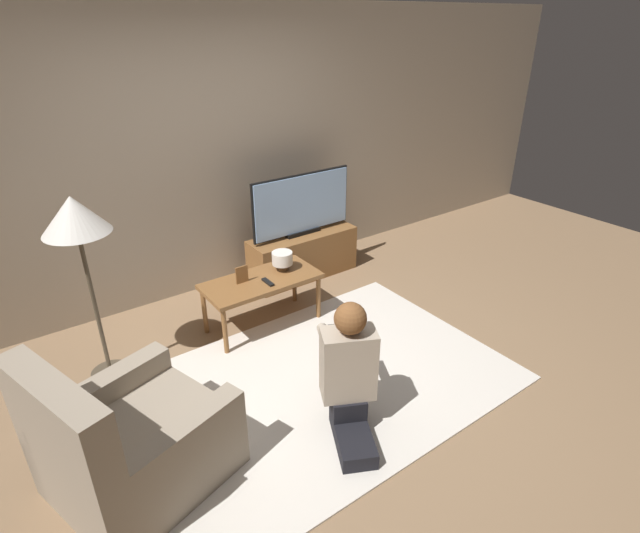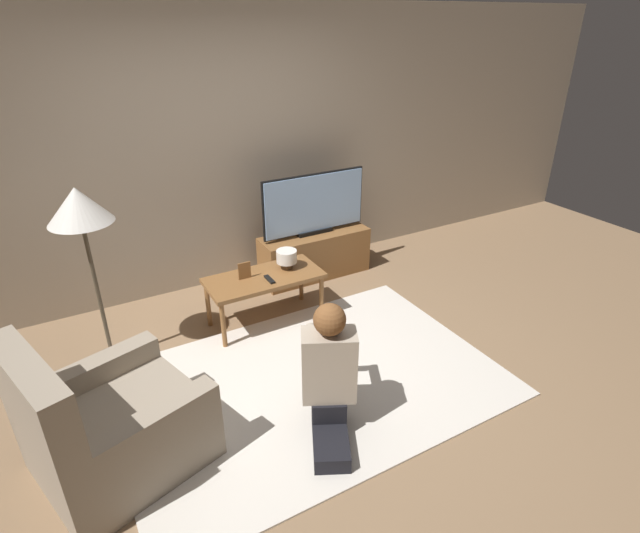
{
  "view_description": "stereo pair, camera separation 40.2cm",
  "coord_description": "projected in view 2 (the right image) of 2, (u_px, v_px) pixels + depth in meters",
  "views": [
    {
      "loc": [
        -1.73,
        -2.37,
        2.45
      ],
      "look_at": [
        0.38,
        0.54,
        0.64
      ],
      "focal_mm": 28.0,
      "sensor_mm": 36.0,
      "label": 1
    },
    {
      "loc": [
        -1.39,
        -2.59,
        2.45
      ],
      "look_at": [
        0.38,
        0.54,
        0.64
      ],
      "focal_mm": 28.0,
      "sensor_mm": 36.0,
      "label": 2
    }
  ],
  "objects": [
    {
      "name": "ground_plane",
      "position": [
        311.0,
        383.0,
        3.72
      ],
      "size": [
        10.0,
        10.0,
        0.0
      ],
      "primitive_type": "plane",
      "color": "#896B4C"
    },
    {
      "name": "wall_back",
      "position": [
        211.0,
        155.0,
        4.64
      ],
      "size": [
        10.0,
        0.06,
        2.6
      ],
      "color": "tan",
      "rests_on": "ground_plane"
    },
    {
      "name": "rug",
      "position": [
        311.0,
        382.0,
        3.72
      ],
      "size": [
        2.75,
        1.87,
        0.02
      ],
      "color": "silver",
      "rests_on": "ground_plane"
    },
    {
      "name": "tv_stand",
      "position": [
        315.0,
        255.0,
        5.18
      ],
      "size": [
        1.14,
        0.37,
        0.47
      ],
      "color": "brown",
      "rests_on": "ground_plane"
    },
    {
      "name": "tv",
      "position": [
        314.0,
        204.0,
        4.94
      ],
      "size": [
        1.11,
        0.08,
        0.62
      ],
      "color": "black",
      "rests_on": "tv_stand"
    },
    {
      "name": "coffee_table",
      "position": [
        264.0,
        281.0,
        4.3
      ],
      "size": [
        0.99,
        0.47,
        0.46
      ],
      "color": "brown",
      "rests_on": "ground_plane"
    },
    {
      "name": "floor_lamp",
      "position": [
        80.0,
        215.0,
        3.43
      ],
      "size": [
        0.44,
        0.44,
        1.42
      ],
      "color": "#4C4233",
      "rests_on": "ground_plane"
    },
    {
      "name": "armchair",
      "position": [
        111.0,
        429.0,
        2.91
      ],
      "size": [
        1.1,
        1.04,
        0.95
      ],
      "rotation": [
        0.0,
        0.0,
        1.87
      ],
      "color": "gray",
      "rests_on": "ground_plane"
    },
    {
      "name": "person_kneeling",
      "position": [
        329.0,
        371.0,
        3.1
      ],
      "size": [
        0.59,
        0.84,
        0.93
      ],
      "rotation": [
        0.0,
        0.0,
        2.68
      ],
      "color": "black",
      "rests_on": "rug"
    },
    {
      "name": "picture_frame",
      "position": [
        244.0,
        271.0,
        4.2
      ],
      "size": [
        0.11,
        0.01,
        0.15
      ],
      "color": "brown",
      "rests_on": "coffee_table"
    },
    {
      "name": "table_lamp",
      "position": [
        287.0,
        258.0,
        4.36
      ],
      "size": [
        0.18,
        0.18,
        0.17
      ],
      "color": "#4C3823",
      "rests_on": "coffee_table"
    },
    {
      "name": "remote",
      "position": [
        270.0,
        279.0,
        4.2
      ],
      "size": [
        0.04,
        0.15,
        0.02
      ],
      "color": "black",
      "rests_on": "coffee_table"
    }
  ]
}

